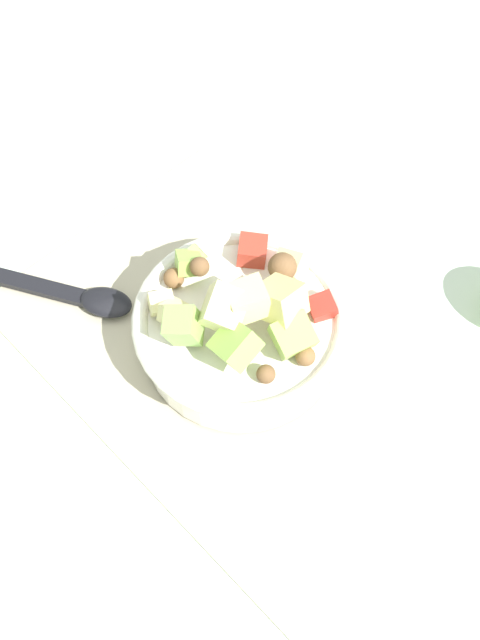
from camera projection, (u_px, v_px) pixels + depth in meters
ground_plane at (241, 347)px, 0.73m from camera, size 2.40×2.40×0.00m
placemat at (241, 345)px, 0.72m from camera, size 0.46×0.33×0.01m
salad_bowl at (240, 322)px, 0.69m from camera, size 0.21×0.21×0.11m
serving_spoon at (74, 295)px, 0.75m from camera, size 0.18×0.12×0.01m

